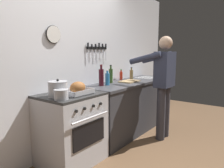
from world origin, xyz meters
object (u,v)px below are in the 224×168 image
bottle_vinegar (131,74)px  bottle_dish_soap (107,79)px  stove (71,128)px  bottle_olive_oil (111,75)px  saucepan (61,95)px  roasting_pan (78,89)px  stock_pot (58,89)px  cutting_board (129,81)px  bottle_wine_red (101,77)px  person_cook (163,81)px  bottle_hot_sauce (121,75)px

bottle_vinegar → bottle_dish_soap: size_ratio=0.95×
stove → bottle_olive_oil: bottle_olive_oil is taller
saucepan → bottle_olive_oil: (1.33, 0.32, 0.07)m
bottle_dish_soap → roasting_pan: bearing=-168.9°
stock_pot → bottle_olive_oil: bottle_olive_oil is taller
cutting_board → bottle_dish_soap: bottle_dish_soap is taller
saucepan → stock_pot: bearing=61.2°
stove → bottle_wine_red: size_ratio=2.76×
stove → roasting_pan: (0.03, -0.10, 0.52)m
roasting_pan → bottle_wine_red: (0.69, 0.19, 0.07)m
bottle_dish_soap → bottle_vinegar: bearing=4.9°
bottle_vinegar → roasting_pan: bearing=-172.0°
person_cook → bottle_wine_red: (-0.72, 0.70, 0.08)m
bottle_hot_sauce → bottle_dish_soap: bearing=-164.2°
saucepan → bottle_olive_oil: bearing=13.4°
stock_pot → saucepan: 0.18m
cutting_board → bottle_olive_oil: (-0.29, 0.19, 0.12)m
bottle_olive_oil → stove: bearing=-171.4°
stock_pot → bottle_olive_oil: 1.26m
bottle_hot_sauce → stock_pot: bearing=-171.5°
roasting_pan → stock_pot: (-0.23, 0.09, 0.02)m
saucepan → stove: bearing=29.9°
stock_pot → bottle_wine_red: bearing=6.2°
stock_pot → bottle_hot_sauce: 1.70m
cutting_board → bottle_hot_sauce: bottle_hot_sauce is taller
bottle_vinegar → bottle_dish_soap: 0.84m
cutting_board → bottle_dish_soap: 0.53m
bottle_olive_oil → cutting_board: bearing=-33.0°
cutting_board → bottle_hot_sauce: (0.14, 0.27, 0.07)m
stock_pot → bottle_olive_oil: bearing=7.6°
stove → bottle_vinegar: 1.76m
cutting_board → bottle_wine_red: 0.65m
stove → roasting_pan: 0.53m
stove → bottle_olive_oil: (1.06, 0.16, 0.58)m
stove → bottle_vinegar: bearing=4.4°
stove → stock_pot: (-0.19, -0.01, 0.54)m
bottle_wine_red → bottle_olive_oil: (0.33, 0.07, -0.01)m
bottle_hot_sauce → bottle_dish_soap: size_ratio=0.81×
roasting_pan → bottle_dish_soap: bearing=11.1°
stove → saucepan: 0.60m
bottle_dish_soap → bottle_olive_oil: size_ratio=0.80×
saucepan → bottle_wine_red: 1.03m
bottle_hot_sauce → bottle_olive_oil: bottle_olive_oil is taller
person_cook → bottle_wine_red: 1.01m
stove → saucepan: size_ratio=5.70×
bottle_dish_soap → bottle_hot_sauce: bearing=15.8°
cutting_board → bottle_vinegar: (0.32, 0.16, 0.08)m
cutting_board → stove: bearing=178.7°
cutting_board → stock_pot: bearing=179.2°
person_cook → bottle_dish_soap: 0.90m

